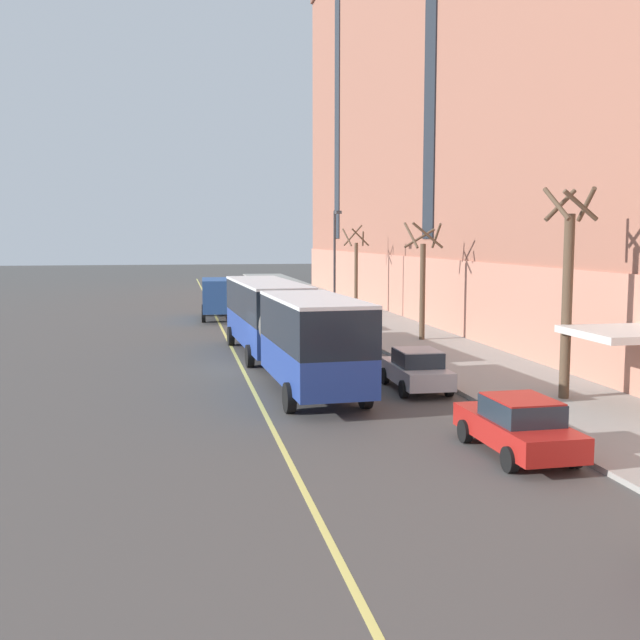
{
  "coord_description": "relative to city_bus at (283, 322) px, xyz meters",
  "views": [
    {
      "loc": [
        -3.16,
        -31.92,
        5.66
      ],
      "look_at": [
        3.44,
        2.53,
        1.8
      ],
      "focal_mm": 42.0,
      "sensor_mm": 36.0,
      "label": 1
    }
  ],
  "objects": [
    {
      "name": "ground_plane",
      "position": [
        -1.25,
        0.4,
        -2.08
      ],
      "size": [
        260.0,
        260.0,
        0.0
      ],
      "primitive_type": "plane",
      "color": "#4C4947"
    },
    {
      "name": "sidewalk",
      "position": [
        8.48,
        3.4,
        -2.01
      ],
      "size": [
        5.8,
        160.0,
        0.15
      ],
      "primitive_type": "cube",
      "color": "#9E9B93",
      "rests_on": "ground"
    },
    {
      "name": "city_bus",
      "position": [
        0.0,
        0.0,
        0.0
      ],
      "size": [
        3.69,
        19.23,
        3.59
      ],
      "color": "navy",
      "rests_on": "ground"
    },
    {
      "name": "parked_car_silver_0",
      "position": [
        4.24,
        12.19,
        -1.3
      ],
      "size": [
        2.12,
        4.74,
        1.56
      ],
      "color": "#B7B7BC",
      "rests_on": "ground"
    },
    {
      "name": "parked_car_silver_1",
      "position": [
        4.27,
        -5.24,
        -1.3
      ],
      "size": [
        1.95,
        4.23,
        1.56
      ],
      "color": "#B7B7BC",
      "rests_on": "ground"
    },
    {
      "name": "parked_car_navy_2",
      "position": [
        4.25,
        31.07,
        -1.3
      ],
      "size": [
        2.11,
        4.59,
        1.56
      ],
      "color": "navy",
      "rests_on": "ground"
    },
    {
      "name": "parked_car_champagne_3",
      "position": [
        4.26,
        18.2,
        -1.3
      ],
      "size": [
        2.06,
        4.49,
        1.56
      ],
      "color": "#BCAD89",
      "rests_on": "ground"
    },
    {
      "name": "parked_car_red_4",
      "position": [
        4.25,
        -13.76,
        -1.3
      ],
      "size": [
        2.01,
        4.43,
        1.56
      ],
      "color": "#B21E19",
      "rests_on": "ground"
    },
    {
      "name": "box_truck",
      "position": [
        -1.6,
        20.41,
        -0.43
      ],
      "size": [
        2.53,
        7.19,
        2.87
      ],
      "color": "#285199",
      "rests_on": "ground"
    },
    {
      "name": "street_tree_near_corner",
      "position": [
        8.65,
        -8.16,
        1.79
      ],
      "size": [
        1.5,
        1.5,
        7.22
      ],
      "color": "brown",
      "rests_on": "sidewalk"
    },
    {
      "name": "street_tree_mid_block",
      "position": [
        8.66,
        7.13,
        1.37
      ],
      "size": [
        1.86,
        1.88,
        6.35
      ],
      "color": "brown",
      "rests_on": "sidewalk"
    },
    {
      "name": "street_tree_far_uptown",
      "position": [
        8.64,
        22.43,
        1.3
      ],
      "size": [
        1.82,
        1.78,
        6.48
      ],
      "color": "brown",
      "rests_on": "sidewalk"
    },
    {
      "name": "street_lamp",
      "position": [
        6.18,
        18.25,
        2.53
      ],
      "size": [
        0.36,
        1.48,
        7.34
      ],
      "color": "#2D2D30",
      "rests_on": "sidewalk"
    },
    {
      "name": "fire_hydrant",
      "position": [
        6.08,
        -1.93,
        -1.59
      ],
      "size": [
        0.42,
        0.24,
        0.72
      ],
      "color": "red",
      "rests_on": "sidewalk"
    },
    {
      "name": "lane_centerline",
      "position": [
        -1.7,
        3.4,
        -2.08
      ],
      "size": [
        0.16,
        140.0,
        0.01
      ],
      "primitive_type": "cube",
      "color": "#E0D66B",
      "rests_on": "ground"
    }
  ]
}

